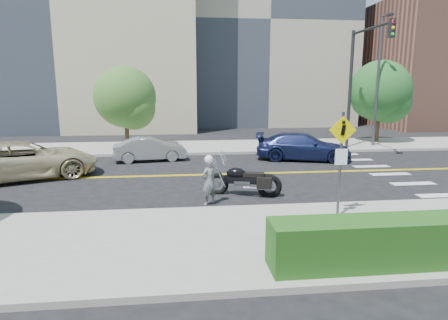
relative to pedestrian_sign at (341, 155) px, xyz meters
name	(u,v)px	position (x,y,z in m)	size (l,w,h in m)	color
ground_plane	(188,175)	(-4.20, 6.31, -1.96)	(120.00, 120.00, 0.00)	black
sidewalk_near	(193,242)	(-4.20, -1.19, -1.89)	(60.00, 5.00, 0.15)	#9E9B91
sidewalk_far	(186,147)	(-4.20, 13.81, -1.89)	(60.00, 5.00, 0.15)	#9E9B91
building_mid	(256,30)	(3.80, 32.31, 8.04)	(18.00, 14.00, 20.00)	#A39984
building_right	(442,66)	(21.80, 26.31, 4.04)	(14.00, 12.00, 12.00)	#8C5947
lamp_post	(378,82)	(7.80, 12.81, 2.19)	(0.16, 0.16, 8.00)	#4C4C51
traffic_light	(358,73)	(5.80, 11.39, 2.71)	(0.28, 4.50, 7.00)	black
pedestrian_sign	(341,155)	(0.00, 0.00, 0.00)	(0.78, 0.08, 3.00)	#4C4C51
motorcyclist	(209,180)	(-3.57, 2.01, -1.13)	(0.68, 0.64, 1.66)	#ACACB1
motorcycle	(244,174)	(-2.25, 2.95, -1.17)	(2.61, 0.80, 1.59)	black
suv	(25,160)	(-11.05, 6.47, -1.15)	(2.67, 5.80, 1.61)	beige
parked_car_silver	(150,149)	(-6.13, 9.88, -1.34)	(1.32, 3.78, 1.25)	#9DA0A5
parked_car_blue	(303,146)	(1.98, 9.27, -1.24)	(2.02, 4.97, 1.44)	navy
tree_far_a	(125,97)	(-7.86, 13.86, 1.28)	(3.75, 3.75, 5.13)	#382619
tree_far_b	(380,91)	(8.95, 14.52, 1.64)	(4.08, 4.08, 5.64)	#382619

